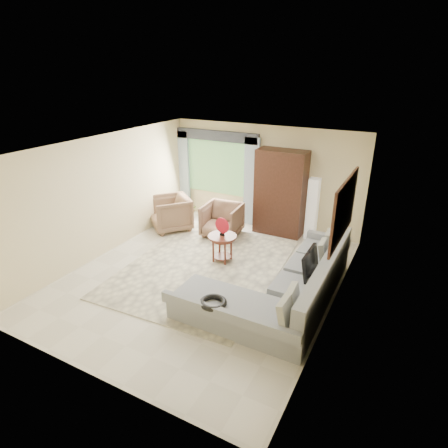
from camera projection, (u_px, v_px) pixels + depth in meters
The scene contains 17 objects.
ground at pixel (205, 275), 7.55m from camera, with size 6.00×6.00×0.00m, color silver.
area_rug at pixel (204, 267), 7.87m from camera, with size 3.00×4.00×0.02m, color beige.
sectional_sofa at pixel (287, 291), 6.53m from camera, with size 2.30×3.46×0.90m.
tv_screen at pixel (310, 263), 6.54m from camera, with size 0.06×0.74×0.48m, color black.
garden_hose at pixel (213, 303), 5.75m from camera, with size 0.43×0.43×0.09m, color black.
coffee_table at pixel (222, 248), 7.99m from camera, with size 0.61×0.61×0.61m.
red_disc at pixel (222, 226), 7.79m from camera, with size 0.34×0.34×0.03m, color #B41222.
armchair_left at pixel (171, 213), 9.56m from camera, with size 0.92×0.95×0.86m, color #875E49.
armchair_right at pixel (222, 220), 9.19m from camera, with size 0.87×0.90×0.82m, color brown.
potted_plant at pixel (190, 209), 10.34m from camera, with size 0.45×0.39×0.49m, color #999999.
armoire at pixel (280, 193), 9.12m from camera, with size 1.20×0.55×2.10m, color black.
floor_lamp at pixel (312, 209), 8.94m from camera, with size 0.24×0.24×1.50m, color silver.
window at pixel (217, 167), 10.00m from camera, with size 1.80×0.04×1.40m, color #669E59.
curtain_left at pixel (183, 172), 10.48m from camera, with size 0.40×0.08×2.30m, color #9EB7CC.
curtain_right at pixel (251, 182), 9.57m from camera, with size 0.40×0.08×2.30m, color #9EB7CC.
valance at pixel (216, 136), 9.62m from camera, with size 2.40×0.12×0.26m, color #1E232D.
wall_mirror at pixel (344, 209), 6.09m from camera, with size 0.05×1.70×1.05m.
Camera 1 is at (3.41, -5.60, 3.91)m, focal length 30.00 mm.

